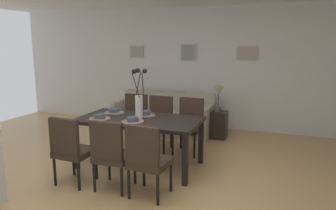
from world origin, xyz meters
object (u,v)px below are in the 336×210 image
Objects in this scene: dining_chair_far_left at (111,152)px; sofa at (164,119)px; dining_chair_mid_left at (147,158)px; dining_chair_mid_right at (189,123)px; dining_chair_far_right at (159,120)px; table_lamp at (218,93)px; bowl_near_right at (114,110)px; framed_picture_right at (247,53)px; side_table at (217,125)px; centerpiece_vase at (139,99)px; framed_picture_center at (188,52)px; bowl_far_left at (133,119)px; dining_table at (139,123)px; framed_picture_left at (136,52)px; bowl_far_right at (145,113)px; dining_chair_near_left at (71,147)px; bowl_near_left at (100,116)px; dining_chair_near_right at (134,117)px.

sofa is (-0.34, 2.78, -0.23)m from dining_chair_far_left.
dining_chair_mid_right is (0.00, 1.77, 0.00)m from dining_chair_mid_left.
table_lamp is (0.84, 0.99, 0.38)m from dining_chair_far_right.
framed_picture_right is (1.78, 2.34, 0.85)m from bowl_near_right.
dining_chair_far_right is 0.87m from bowl_near_right.
side_table is (0.30, 2.76, -0.25)m from dining_chair_mid_left.
framed_picture_center is (-0.00, 2.55, 0.61)m from centerpiece_vase.
bowl_near_right is 0.08× the size of sofa.
framed_picture_center is (0.03, 1.69, 1.12)m from dining_chair_far_right.
centerpiece_vase reaches higher than dining_chair_far_right.
dining_table is at bearing 90.00° from bowl_far_left.
dining_chair_mid_right is 2.69× the size of framed_picture_left.
bowl_far_right is 0.33× the size of side_table.
dining_chair_near_left reaches higher than sofa.
bowl_far_right is (-0.02, 1.08, 0.27)m from dining_chair_far_left.
sofa is at bearing 100.64° from bowl_far_right.
framed_picture_right is (2.48, -0.00, -0.00)m from framed_picture_left.
framed_picture_right reaches higher than bowl_near_left.
framed_picture_right is (1.56, 0.64, 1.36)m from sofa.
side_table is (0.81, 2.07, -0.52)m from bowl_far_left.
bowl_far_right is at bearing -62.02° from framed_picture_left.
dining_chair_mid_left is (1.04, -1.81, 0.00)m from dining_chair_near_right.
dining_chair_far_left is 0.71m from bowl_far_left.
dining_chair_near_left is at bearing -106.73° from dining_chair_far_right.
dining_chair_mid_left is at bearing -0.15° from dining_chair_near_left.
dining_chair_mid_right is at bearing 51.17° from bowl_far_right.
dining_chair_mid_right is at bearing 64.22° from bowl_far_left.
bowl_near_left is at bearing -95.97° from sofa.
dining_table is 3.00m from framed_picture_right.
dining_chair_far_right is at bearing -179.68° from dining_chair_mid_right.
framed_picture_left is (-1.21, 1.69, 1.12)m from dining_chair_far_right.
dining_chair_far_right and dining_chair_mid_left have the same top height.
dining_chair_near_right is 1.86m from dining_chair_far_left.
side_table is (0.79, 2.72, -0.25)m from dining_chair_far_left.
centerpiece_vase is at bearing -113.70° from side_table.
bowl_near_left is (-0.54, -0.22, 0.12)m from dining_table.
dining_chair_mid_left is at bearing -65.18° from bowl_far_right.
bowl_far_left is 3.15m from framed_picture_right.
framed_picture_right is (1.77, 1.64, 1.12)m from dining_chair_near_right.
bowl_far_right is 0.40× the size of framed_picture_right.
dining_chair_far_right is at bearing 92.48° from bowl_far_right.
dining_chair_near_right is (-0.52, 0.91, -0.15)m from dining_table.
framed_picture_left reaches higher than dining_chair_near_right.
framed_picture_center reaches higher than side_table.
dining_chair_mid_left is (0.52, -0.90, -0.15)m from dining_table.
framed_picture_center reaches higher than framed_picture_left.
framed_picture_center is at bearing -180.00° from framed_picture_right.
sofa is at bearing -34.90° from framed_picture_left.
dining_chair_mid_right reaches higher than sofa.
dining_chair_near_left and dining_chair_mid_left have the same top height.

